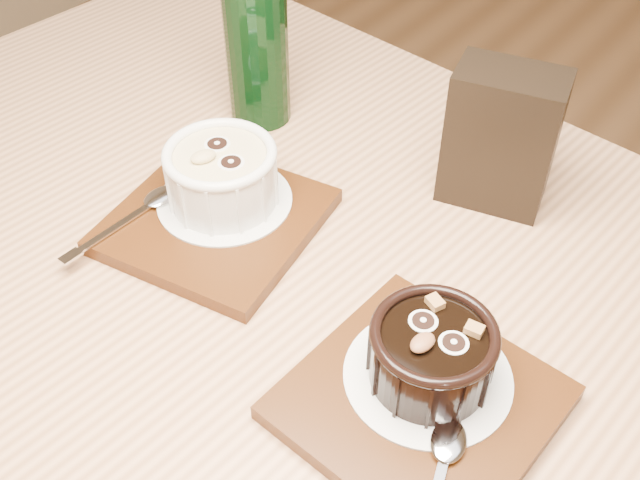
# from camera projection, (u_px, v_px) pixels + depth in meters

# --- Properties ---
(table) EXTENTS (1.27, 0.91, 0.75)m
(table) POSITION_uv_depth(u_px,v_px,m) (294.00, 363.00, 0.71)
(table) COLOR #9F6B45
(table) RESTS_ON ground
(tray_left) EXTENTS (0.21, 0.21, 0.01)m
(tray_left) POSITION_uv_depth(u_px,v_px,m) (215.00, 221.00, 0.71)
(tray_left) COLOR #47220B
(tray_left) RESTS_ON table
(doily_left) EXTENTS (0.13, 0.13, 0.00)m
(doily_left) POSITION_uv_depth(u_px,v_px,m) (225.00, 200.00, 0.72)
(doily_left) COLOR white
(doily_left) RESTS_ON tray_left
(ramekin_white) EXTENTS (0.11, 0.11, 0.06)m
(ramekin_white) POSITION_uv_depth(u_px,v_px,m) (222.00, 173.00, 0.70)
(ramekin_white) COLOR white
(ramekin_white) RESTS_ON doily_left
(spoon_left) EXTENTS (0.03, 0.14, 0.01)m
(spoon_left) POSITION_uv_depth(u_px,v_px,m) (132.00, 215.00, 0.70)
(spoon_left) COLOR silver
(spoon_left) RESTS_ON tray_left
(tray_right) EXTENTS (0.19, 0.19, 0.01)m
(tray_right) POSITION_uv_depth(u_px,v_px,m) (419.00, 402.00, 0.57)
(tray_right) COLOR #47220B
(tray_right) RESTS_ON table
(doily_right) EXTENTS (0.13, 0.13, 0.00)m
(doily_right) POSITION_uv_depth(u_px,v_px,m) (428.00, 376.00, 0.57)
(doily_right) COLOR white
(doily_right) RESTS_ON tray_right
(ramekin_dark) EXTENTS (0.10, 0.10, 0.06)m
(ramekin_dark) POSITION_uv_depth(u_px,v_px,m) (432.00, 351.00, 0.55)
(ramekin_dark) COLOR black
(ramekin_dark) RESTS_ON doily_right
(condiment_stand) EXTENTS (0.11, 0.08, 0.14)m
(condiment_stand) POSITION_uv_depth(u_px,v_px,m) (501.00, 138.00, 0.70)
(condiment_stand) COLOR black
(condiment_stand) RESTS_ON table
(green_bottle) EXTENTS (0.07, 0.07, 0.25)m
(green_bottle) POSITION_uv_depth(u_px,v_px,m) (256.00, 37.00, 0.78)
(green_bottle) COLOR black
(green_bottle) RESTS_ON table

